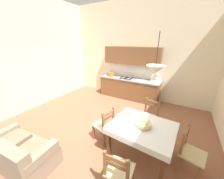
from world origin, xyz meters
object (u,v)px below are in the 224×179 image
(dining_chair_camera_side, at_px, (119,172))
(dining_chair_kitchen_side, at_px, (149,117))
(kitchen_cabinetry, at_px, (129,79))
(small_couch, at_px, (20,153))
(dining_table, at_px, (142,130))
(fruit_bowl, at_px, (143,124))
(dining_chair_tv_side, at_px, (105,125))
(dining_chair_window_side, at_px, (190,152))
(pendant_lamp, at_px, (155,70))

(dining_chair_camera_side, xyz_separation_m, dining_chair_kitchen_side, (0.02, 1.85, 0.00))
(kitchen_cabinetry, bearing_deg, small_couch, -98.14)
(dining_table, height_order, dining_chair_camera_side, dining_chair_camera_side)
(dining_table, distance_m, dining_chair_camera_side, 0.96)
(dining_chair_kitchen_side, distance_m, fruit_bowl, 1.01)
(kitchen_cabinetry, xyz_separation_m, dining_chair_tv_side, (0.49, -2.79, -0.41))
(dining_chair_tv_side, height_order, dining_chair_window_side, same)
(dining_table, bearing_deg, dining_chair_kitchen_side, 93.25)
(pendant_lamp, bearing_deg, dining_chair_kitchen_side, 100.77)
(dining_chair_window_side, distance_m, fruit_bowl, 0.99)
(dining_chair_camera_side, bearing_deg, dining_chair_tv_side, 133.58)
(dining_chair_camera_side, distance_m, small_couch, 2.04)
(pendant_lamp, bearing_deg, dining_chair_tv_side, -176.84)
(kitchen_cabinetry, xyz_separation_m, dining_chair_window_side, (2.36, -2.69, -0.41))
(dining_table, xyz_separation_m, small_couch, (-2.03, -1.48, -0.32))
(dining_table, xyz_separation_m, fruit_bowl, (0.02, -0.02, 0.18))
(dining_chair_tv_side, distance_m, small_couch, 1.83)
(dining_chair_tv_side, relative_size, small_couch, 0.63)
(dining_table, relative_size, fruit_bowl, 4.56)
(dining_table, distance_m, dining_chair_window_side, 0.96)
(dining_chair_window_side, bearing_deg, dining_chair_camera_side, -135.13)
(dining_chair_window_side, bearing_deg, dining_table, -175.82)
(dining_chair_tv_side, bearing_deg, fruit_bowl, 0.55)
(dining_chair_tv_side, relative_size, dining_chair_window_side, 1.00)
(dining_chair_kitchen_side, bearing_deg, small_couch, -129.63)
(kitchen_cabinetry, xyz_separation_m, pendant_lamp, (1.54, -2.73, 1.09))
(dining_chair_tv_side, distance_m, dining_chair_window_side, 1.87)
(dining_chair_window_side, bearing_deg, kitchen_cabinetry, 131.27)
(dining_chair_kitchen_side, relative_size, pendant_lamp, 1.16)
(pendant_lamp, bearing_deg, kitchen_cabinetry, 119.48)
(dining_chair_tv_side, relative_size, dining_chair_kitchen_side, 1.00)
(pendant_lamp, bearing_deg, fruit_bowl, -152.15)
(dining_chair_tv_side, bearing_deg, dining_chair_window_side, 2.98)
(dining_chair_kitchen_side, height_order, dining_chair_window_side, same)
(dining_chair_kitchen_side, relative_size, fruit_bowl, 3.10)
(fruit_bowl, bearing_deg, dining_chair_window_side, 5.52)
(dining_chair_camera_side, bearing_deg, pendant_lamp, 78.91)
(dining_chair_tv_side, xyz_separation_m, dining_chair_window_side, (1.87, 0.10, 0.00))
(dining_table, xyz_separation_m, pendant_lamp, (0.12, 0.03, 1.32))
(kitchen_cabinetry, distance_m, dining_chair_kitchen_side, 2.34)
(dining_table, distance_m, dining_chair_kitchen_side, 0.93)
(kitchen_cabinetry, height_order, small_couch, kitchen_cabinetry)
(kitchen_cabinetry, bearing_deg, dining_chair_tv_side, -79.97)
(dining_chair_tv_side, bearing_deg, dining_chair_kitchen_side, 46.81)
(fruit_bowl, bearing_deg, dining_chair_camera_side, -96.03)
(small_couch, xyz_separation_m, pendant_lamp, (2.15, 1.51, 1.64))
(dining_table, bearing_deg, dining_chair_window_side, 4.18)
(dining_table, height_order, small_couch, small_couch)
(dining_chair_camera_side, distance_m, dining_chair_kitchen_side, 1.85)
(dining_table, bearing_deg, pendant_lamp, 14.01)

